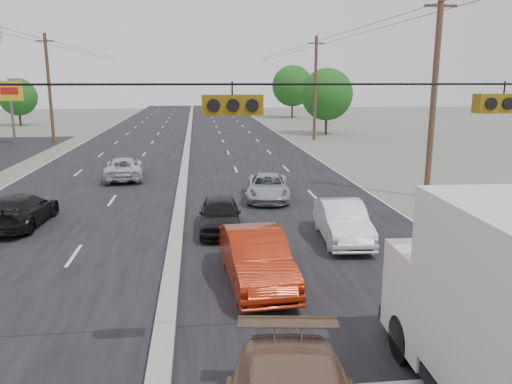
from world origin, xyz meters
TOP-DOWN VIEW (x-y plane):
  - road_surface at (0.00, 30.00)m, footprint 20.00×160.00m
  - center_median at (0.00, 30.00)m, footprint 0.50×160.00m
  - utility_pole_left_c at (-12.50, 40.00)m, footprint 1.60×0.30m
  - utility_pole_right_b at (12.50, 15.00)m, footprint 1.60×0.30m
  - utility_pole_right_c at (12.50, 40.00)m, footprint 1.60×0.30m
  - traffic_signals at (1.40, 0.00)m, footprint 25.00×0.30m
  - pole_sign_far at (-16.00, 40.00)m, footprint 2.20×0.25m
  - tree_left_far at (-22.00, 60.00)m, footprint 4.80×4.80m
  - tree_right_mid at (15.00, 45.00)m, footprint 5.60×5.60m
  - tree_right_far at (16.00, 70.00)m, footprint 6.40×6.40m
  - red_sedan at (2.51, 4.95)m, footprint 1.99×4.85m
  - queue_car_a at (1.70, 10.29)m, footprint 1.73×4.03m
  - queue_car_b at (6.17, 8.57)m, footprint 1.86×4.50m
  - queue_car_c at (4.34, 15.42)m, footprint 2.60×4.68m
  - oncoming_near at (-6.34, 11.93)m, footprint 2.16×4.72m
  - oncoming_far at (-3.55, 21.63)m, footprint 2.64×4.91m

SIDE VIEW (x-z plane):
  - road_surface at x=0.00m, z-range -0.01..0.01m
  - center_median at x=0.00m, z-range 0.00..0.20m
  - queue_car_c at x=4.34m, z-range 0.00..1.24m
  - oncoming_far at x=-3.55m, z-range 0.00..1.31m
  - oncoming_near at x=-6.34m, z-range 0.00..1.34m
  - queue_car_a at x=1.70m, z-range 0.00..1.36m
  - queue_car_b at x=6.17m, z-range 0.00..1.45m
  - red_sedan at x=2.51m, z-range 0.00..1.56m
  - tree_left_far at x=-22.00m, z-range 0.66..6.78m
  - tree_right_mid at x=15.00m, z-range 0.77..7.91m
  - pole_sign_far at x=-16.00m, z-range 1.41..7.41m
  - tree_right_far at x=16.00m, z-range 0.88..9.04m
  - utility_pole_left_c at x=-12.50m, z-range 0.11..10.11m
  - utility_pole_right_b at x=12.50m, z-range 0.11..10.11m
  - utility_pole_right_c at x=12.50m, z-range 0.11..10.11m
  - traffic_signals at x=1.40m, z-range 5.22..5.77m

